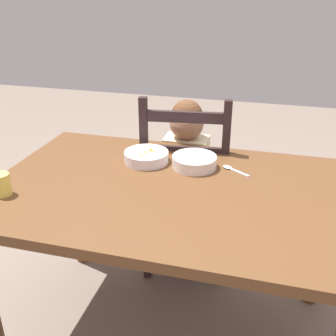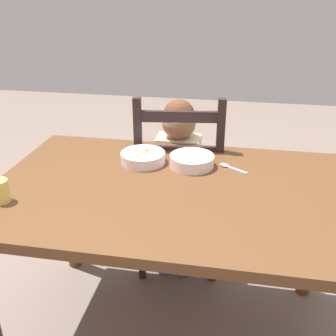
# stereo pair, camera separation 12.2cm
# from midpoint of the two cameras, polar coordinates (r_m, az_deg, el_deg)

# --- Properties ---
(ground_plane) EXTENTS (8.00, 8.00, 0.00)m
(ground_plane) POSITION_cam_midpoint_polar(r_m,az_deg,el_deg) (2.02, 2.25, -22.06)
(ground_plane) COLOR #7B6A5E
(dining_table) EXTENTS (1.40, 0.91, 0.75)m
(dining_table) POSITION_cam_midpoint_polar(r_m,az_deg,el_deg) (1.60, 2.64, -5.96)
(dining_table) COLOR brown
(dining_table) RESTS_ON ground
(dining_chair) EXTENTS (0.47, 0.47, 1.00)m
(dining_chair) POSITION_cam_midpoint_polar(r_m,az_deg,el_deg) (2.13, 4.16, -3.35)
(dining_chair) COLOR black
(dining_chair) RESTS_ON ground
(child_figure) EXTENTS (0.32, 0.31, 0.95)m
(child_figure) POSITION_cam_midpoint_polar(r_m,az_deg,el_deg) (2.06, 4.08, 0.60)
(child_figure) COLOR beige
(child_figure) RESTS_ON ground
(bowl_of_peas) EXTENTS (0.19, 0.19, 0.05)m
(bowl_of_peas) POSITION_cam_midpoint_polar(r_m,az_deg,el_deg) (1.71, 5.80, 0.92)
(bowl_of_peas) COLOR white
(bowl_of_peas) RESTS_ON dining_table
(bowl_of_carrots) EXTENTS (0.19, 0.19, 0.05)m
(bowl_of_carrots) POSITION_cam_midpoint_polar(r_m,az_deg,el_deg) (1.76, -1.09, 1.62)
(bowl_of_carrots) COLOR white
(bowl_of_carrots) RESTS_ON dining_table
(spoon) EXTENTS (0.13, 0.09, 0.01)m
(spoon) POSITION_cam_midpoint_polar(r_m,az_deg,el_deg) (1.72, 10.92, -0.13)
(spoon) COLOR silver
(spoon) RESTS_ON dining_table
(drinking_cup) EXTENTS (0.06, 0.06, 0.08)m
(drinking_cup) POSITION_cam_midpoint_polar(r_m,az_deg,el_deg) (1.58, -20.43, -2.25)
(drinking_cup) COLOR #EAD55B
(drinking_cup) RESTS_ON dining_table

